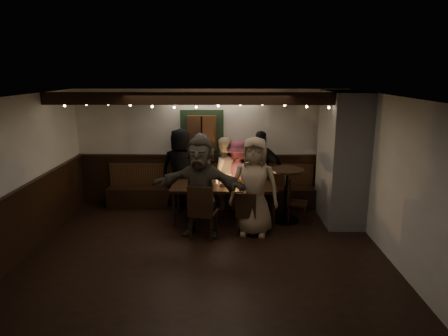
{
  "coord_description": "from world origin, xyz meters",
  "views": [
    {
      "loc": [
        0.4,
        -6.3,
        2.98
      ],
      "look_at": [
        0.3,
        1.6,
        1.05
      ],
      "focal_mm": 32.0,
      "sensor_mm": 36.0,
      "label": 1
    }
  ],
  "objects_px": {
    "dining_table": "(224,188)",
    "person_c": "(223,173)",
    "chair_near_left": "(202,209)",
    "high_top": "(286,188)",
    "person_b": "(200,171)",
    "person_g": "(254,187)",
    "person_a": "(181,169)",
    "person_e": "(261,171)",
    "person_d": "(238,175)",
    "person_f": "(200,187)",
    "chair_end": "(293,199)",
    "chair_near_right": "(246,211)"
  },
  "relations": [
    {
      "from": "person_c",
      "to": "person_e",
      "type": "xyz_separation_m",
      "value": [
        0.81,
        -0.11,
        0.08
      ]
    },
    {
      "from": "person_f",
      "to": "person_d",
      "type": "bearing_deg",
      "value": 74.37
    },
    {
      "from": "chair_near_right",
      "to": "person_b",
      "type": "relative_size",
      "value": 0.49
    },
    {
      "from": "dining_table",
      "to": "person_d",
      "type": "xyz_separation_m",
      "value": [
        0.3,
        0.69,
        0.08
      ]
    },
    {
      "from": "dining_table",
      "to": "person_e",
      "type": "relative_size",
      "value": 1.2
    },
    {
      "from": "dining_table",
      "to": "person_b",
      "type": "bearing_deg",
      "value": 124.94
    },
    {
      "from": "person_c",
      "to": "person_f",
      "type": "xyz_separation_m",
      "value": [
        -0.39,
        -1.5,
        0.13
      ]
    },
    {
      "from": "chair_end",
      "to": "person_e",
      "type": "bearing_deg",
      "value": 133.3
    },
    {
      "from": "dining_table",
      "to": "person_d",
      "type": "distance_m",
      "value": 0.76
    },
    {
      "from": "person_g",
      "to": "person_b",
      "type": "bearing_deg",
      "value": 137.04
    },
    {
      "from": "person_b",
      "to": "person_f",
      "type": "height_order",
      "value": "person_f"
    },
    {
      "from": "person_b",
      "to": "person_d",
      "type": "height_order",
      "value": "person_b"
    },
    {
      "from": "dining_table",
      "to": "person_c",
      "type": "height_order",
      "value": "person_c"
    },
    {
      "from": "person_c",
      "to": "person_e",
      "type": "bearing_deg",
      "value": 155.77
    },
    {
      "from": "chair_near_left",
      "to": "person_g",
      "type": "relative_size",
      "value": 0.56
    },
    {
      "from": "high_top",
      "to": "person_d",
      "type": "distance_m",
      "value": 1.18
    },
    {
      "from": "chair_near_right",
      "to": "person_a",
      "type": "distance_m",
      "value": 2.1
    },
    {
      "from": "dining_table",
      "to": "chair_near_right",
      "type": "height_order",
      "value": "dining_table"
    },
    {
      "from": "person_d",
      "to": "person_c",
      "type": "bearing_deg",
      "value": -2.02
    },
    {
      "from": "chair_near_left",
      "to": "person_a",
      "type": "xyz_separation_m",
      "value": [
        -0.57,
        1.72,
        0.32
      ]
    },
    {
      "from": "dining_table",
      "to": "chair_near_left",
      "type": "height_order",
      "value": "chair_near_left"
    },
    {
      "from": "high_top",
      "to": "chair_end",
      "type": "bearing_deg",
      "value": -1.14
    },
    {
      "from": "chair_near_right",
      "to": "chair_end",
      "type": "relative_size",
      "value": 0.99
    },
    {
      "from": "person_f",
      "to": "chair_end",
      "type": "bearing_deg",
      "value": 32.83
    },
    {
      "from": "chair_near_left",
      "to": "person_b",
      "type": "distance_m",
      "value": 1.74
    },
    {
      "from": "chair_near_left",
      "to": "person_b",
      "type": "bearing_deg",
      "value": 94.94
    },
    {
      "from": "chair_end",
      "to": "high_top",
      "type": "xyz_separation_m",
      "value": [
        -0.15,
        0.0,
        0.21
      ]
    },
    {
      "from": "person_a",
      "to": "person_f",
      "type": "height_order",
      "value": "person_f"
    },
    {
      "from": "high_top",
      "to": "person_g",
      "type": "relative_size",
      "value": 0.59
    },
    {
      "from": "person_a",
      "to": "person_e",
      "type": "height_order",
      "value": "person_a"
    },
    {
      "from": "chair_near_left",
      "to": "high_top",
      "type": "distance_m",
      "value": 1.89
    },
    {
      "from": "chair_near_right",
      "to": "person_c",
      "type": "xyz_separation_m",
      "value": [
        -0.45,
        1.52,
        0.33
      ]
    },
    {
      "from": "chair_near_left",
      "to": "high_top",
      "type": "bearing_deg",
      "value": 30.03
    },
    {
      "from": "dining_table",
      "to": "person_a",
      "type": "height_order",
      "value": "person_a"
    },
    {
      "from": "chair_end",
      "to": "person_f",
      "type": "relative_size",
      "value": 0.45
    },
    {
      "from": "person_b",
      "to": "person_c",
      "type": "distance_m",
      "value": 0.51
    },
    {
      "from": "person_e",
      "to": "person_f",
      "type": "height_order",
      "value": "person_f"
    },
    {
      "from": "high_top",
      "to": "person_b",
      "type": "xyz_separation_m",
      "value": [
        -1.78,
        0.77,
        0.16
      ]
    },
    {
      "from": "person_a",
      "to": "person_g",
      "type": "xyz_separation_m",
      "value": [
        1.51,
        -1.44,
        0.03
      ]
    },
    {
      "from": "person_b",
      "to": "chair_near_left",
      "type": "bearing_deg",
      "value": 82.32
    },
    {
      "from": "person_b",
      "to": "person_g",
      "type": "height_order",
      "value": "person_g"
    },
    {
      "from": "person_b",
      "to": "person_d",
      "type": "distance_m",
      "value": 0.84
    },
    {
      "from": "person_c",
      "to": "person_g",
      "type": "relative_size",
      "value": 0.87
    },
    {
      "from": "chair_near_left",
      "to": "chair_end",
      "type": "xyz_separation_m",
      "value": [
        1.78,
        0.94,
        -0.1
      ]
    },
    {
      "from": "chair_end",
      "to": "person_e",
      "type": "distance_m",
      "value": 0.98
    },
    {
      "from": "person_d",
      "to": "person_e",
      "type": "distance_m",
      "value": 0.5
    },
    {
      "from": "high_top",
      "to": "person_e",
      "type": "relative_size",
      "value": 0.62
    },
    {
      "from": "person_a",
      "to": "person_f",
      "type": "bearing_deg",
      "value": 114.22
    },
    {
      "from": "person_b",
      "to": "person_f",
      "type": "xyz_separation_m",
      "value": [
        0.11,
        -1.5,
        0.09
      ]
    },
    {
      "from": "person_d",
      "to": "person_b",
      "type": "bearing_deg",
      "value": 3.91
    }
  ]
}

